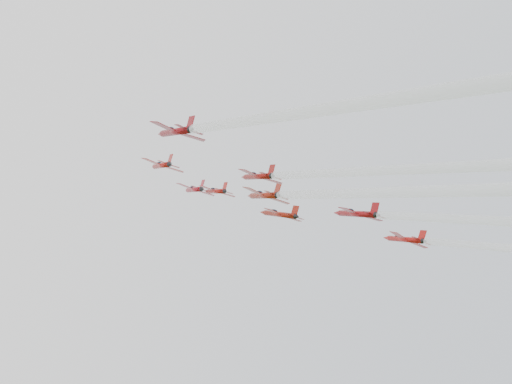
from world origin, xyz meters
TOP-DOWN VIEW (x-y plane):
  - jet_lead at (-2.60, 23.39)m, footprint 9.82×12.56m
  - jet_row2_left at (-17.25, 11.36)m, footprint 9.26×11.84m
  - jet_row2_center at (-1.79, 14.91)m, footprint 8.86×11.33m
  - jet_row2_right at (13.50, 11.31)m, footprint 10.61×13.57m
  - jet_center at (-0.01, -44.29)m, footprint 10.53×99.00m
  - jet_rear_farleft at (-28.38, -53.46)m, footprint 8.90×83.67m
  - jet_rear_left at (-10.22, -47.22)m, footprint 8.40×79.05m

SIDE VIEW (x-z plane):
  - jet_rear_farleft at x=-28.38m, z-range 94.28..144.48m
  - jet_rear_left at x=-10.22m, z-range 99.36..146.80m
  - jet_center at x=-0.01m, z-range 95.12..154.52m
  - jet_row2_right at x=13.50m, z-range 153.49..162.17m
  - jet_row2_left at x=-17.25m, z-range 154.06..161.63m
  - jet_row2_center at x=-1.79m, z-range 156.32..163.57m
  - jet_lead at x=-2.60m, z-range 160.96..168.99m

